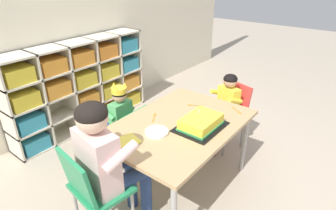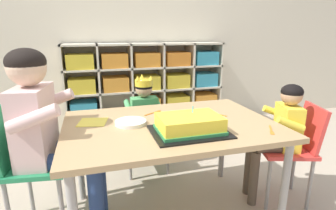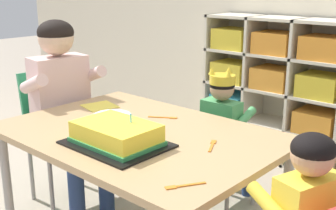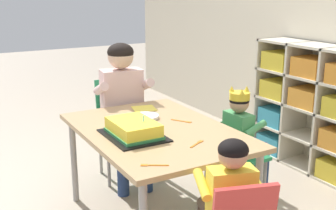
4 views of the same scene
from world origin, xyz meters
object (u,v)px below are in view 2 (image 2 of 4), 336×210
object	(u,v)px
classroom_chair_guest_side	(294,145)
guest_at_table_side	(280,129)
classroom_chair_adult_side	(28,158)
fork_beside_plate_stack	(271,130)
classroom_chair_blue	(147,132)
adult_helper_seated	(47,124)
activity_table	(170,132)
birthday_cake_on_tray	(189,125)
fork_at_table_front_edge	(154,113)
paper_plate_stack	(131,122)
child_with_crown	(143,111)
fork_near_child_seat	(217,114)

from	to	relation	value
classroom_chair_guest_side	guest_at_table_side	size ratio (longest dim) A/B	0.83
classroom_chair_adult_side	fork_beside_plate_stack	distance (m)	1.33
classroom_chair_blue	adult_helper_seated	size ratio (longest dim) A/B	0.56
activity_table	birthday_cake_on_tray	size ratio (longest dim) A/B	3.04
fork_at_table_front_edge	classroom_chair_guest_side	bearing A→B (deg)	130.35
classroom_chair_blue	guest_at_table_side	xyz separation A→B (m)	(0.76, -0.61, 0.17)
paper_plate_stack	classroom_chair_adult_side	bearing A→B (deg)	173.38
adult_helper_seated	fork_beside_plate_stack	world-z (taller)	adult_helper_seated
birthday_cake_on_tray	activity_table	bearing A→B (deg)	106.38
paper_plate_stack	fork_at_table_front_edge	bearing A→B (deg)	44.99
classroom_chair_adult_side	fork_at_table_front_edge	distance (m)	0.76
child_with_crown	classroom_chair_adult_side	distance (m)	0.96
classroom_chair_blue	fork_at_table_front_edge	size ratio (longest dim) A/B	4.67
classroom_chair_guest_side	guest_at_table_side	world-z (taller)	guest_at_table_side
classroom_chair_guest_side	guest_at_table_side	bearing A→B (deg)	-90.00
adult_helper_seated	fork_near_child_seat	xyz separation A→B (m)	(1.00, -0.01, -0.03)
fork_beside_plate_stack	fork_near_child_seat	bearing A→B (deg)	52.83
fork_beside_plate_stack	paper_plate_stack	bearing A→B (deg)	96.64
activity_table	fork_at_table_front_edge	xyz separation A→B (m)	(-0.05, 0.22, 0.06)
fork_beside_plate_stack	adult_helper_seated	bearing A→B (deg)	103.21
fork_near_child_seat	fork_at_table_front_edge	distance (m)	0.41
classroom_chair_adult_side	guest_at_table_side	distance (m)	1.53
guest_at_table_side	birthday_cake_on_tray	bearing A→B (deg)	-60.64
child_with_crown	activity_table	bearing A→B (deg)	91.07
activity_table	guest_at_table_side	size ratio (longest dim) A/B	1.46
activity_table	fork_near_child_seat	xyz separation A→B (m)	(0.33, 0.08, 0.06)
activity_table	fork_near_child_seat	distance (m)	0.35
child_with_crown	birthday_cake_on_tray	bearing A→B (deg)	94.00
fork_near_child_seat	activity_table	bearing A→B (deg)	-104.85
child_with_crown	fork_at_table_front_edge	xyz separation A→B (m)	(-0.02, -0.47, 0.13)
child_with_crown	classroom_chair_adult_side	size ratio (longest dim) A/B	1.06
paper_plate_stack	fork_beside_plate_stack	xyz separation A→B (m)	(0.70, -0.31, -0.01)
adult_helper_seated	fork_at_table_front_edge	xyz separation A→B (m)	(0.62, 0.13, -0.03)
activity_table	fork_at_table_front_edge	distance (m)	0.23
fork_at_table_front_edge	adult_helper_seated	bearing A→B (deg)	-21.09
adult_helper_seated	paper_plate_stack	distance (m)	0.45
activity_table	classroom_chair_adult_side	size ratio (longest dim) A/B	1.57
activity_table	classroom_chair_blue	xyz separation A→B (m)	(-0.02, 0.58, -0.22)
classroom_chair_blue	child_with_crown	distance (m)	0.18
classroom_chair_adult_side	adult_helper_seated	bearing A→B (deg)	-90.00
classroom_chair_adult_side	paper_plate_stack	size ratio (longest dim) A/B	4.28
guest_at_table_side	fork_at_table_front_edge	xyz separation A→B (m)	(-0.79, 0.24, 0.11)
adult_helper_seated	guest_at_table_side	world-z (taller)	adult_helper_seated
classroom_chair_adult_side	classroom_chair_blue	bearing A→B (deg)	-50.00
classroom_chair_blue	birthday_cake_on_tray	distance (m)	0.82
guest_at_table_side	fork_beside_plate_stack	world-z (taller)	guest_at_table_side
guest_at_table_side	birthday_cake_on_tray	world-z (taller)	guest_at_table_side
birthday_cake_on_tray	adult_helper_seated	bearing A→B (deg)	159.96
birthday_cake_on_tray	classroom_chair_adult_side	bearing A→B (deg)	161.61
classroom_chair_guest_side	classroom_chair_blue	bearing A→B (deg)	-109.16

